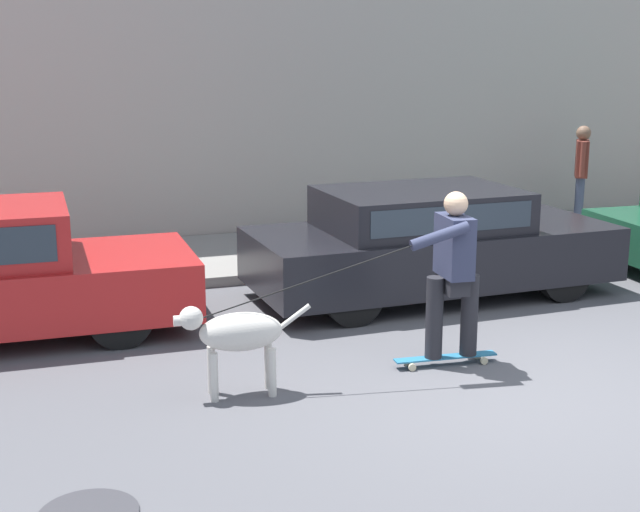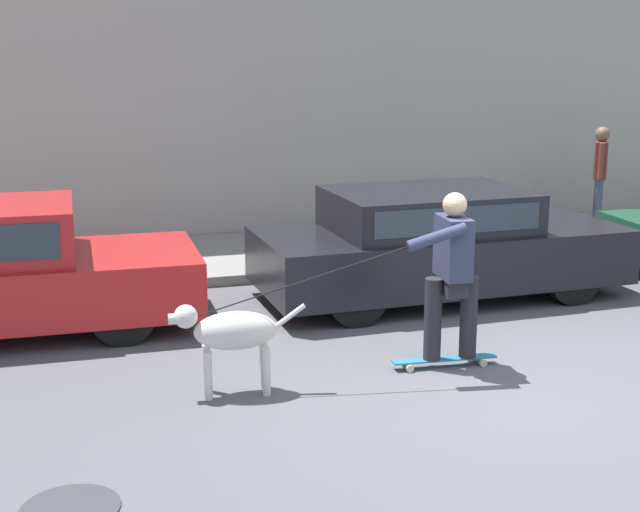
% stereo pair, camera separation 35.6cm
% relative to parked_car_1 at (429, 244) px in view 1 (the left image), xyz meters
% --- Properties ---
extents(ground_plane, '(36.00, 36.00, 0.00)m').
position_rel_parked_car_1_xyz_m(ground_plane, '(-0.55, -2.93, -0.63)').
color(ground_plane, '#545459').
extents(back_wall, '(32.00, 0.30, 5.82)m').
position_rel_parked_car_1_xyz_m(back_wall, '(-0.55, 3.87, 2.28)').
color(back_wall, '#ADA89E').
rests_on(back_wall, ground_plane).
extents(sidewalk_curb, '(30.00, 2.56, 0.13)m').
position_rel_parked_car_1_xyz_m(sidewalk_curb, '(-0.55, 2.42, -0.57)').
color(sidewalk_curb, gray).
rests_on(sidewalk_curb, ground_plane).
extents(parked_car_1, '(4.33, 1.90, 1.28)m').
position_rel_parked_car_1_xyz_m(parked_car_1, '(0.00, 0.00, 0.00)').
color(parked_car_1, black).
rests_on(parked_car_1, ground_plane).
extents(dog, '(1.16, 0.39, 0.81)m').
position_rel_parked_car_1_xyz_m(dog, '(-2.86, -2.31, -0.09)').
color(dog, beige).
rests_on(dog, ground_plane).
extents(skateboarder, '(2.87, 0.65, 1.63)m').
position_rel_parked_car_1_xyz_m(skateboarder, '(-0.83, -2.21, 0.29)').
color(skateboarder, beige).
rests_on(skateboarder, ground_plane).
extents(pedestrian_with_bag, '(0.42, 0.58, 1.57)m').
position_rel_parked_car_1_xyz_m(pedestrian_with_bag, '(3.77, 2.50, 0.38)').
color(pedestrian_with_bag, '#3D4760').
rests_on(pedestrian_with_bag, sidewalk_curb).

